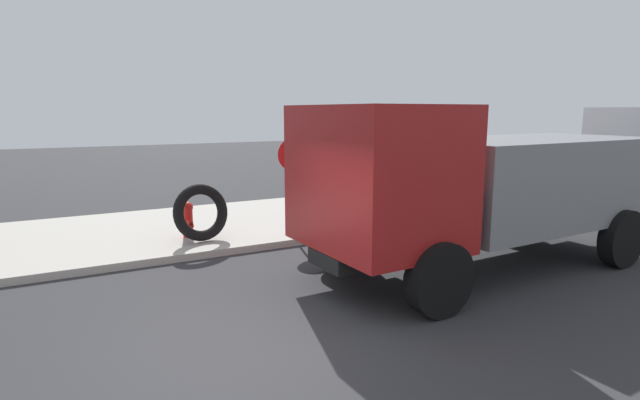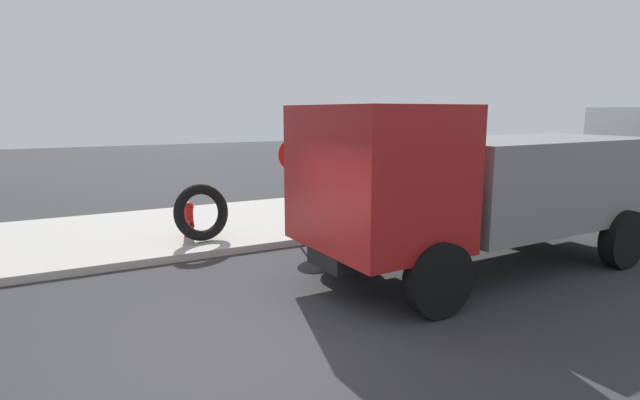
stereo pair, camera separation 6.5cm
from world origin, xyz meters
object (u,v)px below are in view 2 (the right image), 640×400
object	(u,v)px
stop_sign	(294,167)
dump_truck_gray	(480,184)
fire_hydrant	(188,218)
loose_tire	(201,212)

from	to	relation	value
stop_sign	dump_truck_gray	size ratio (longest dim) A/B	0.31
stop_sign	fire_hydrant	bearing A→B (deg)	161.15
loose_tire	fire_hydrant	bearing A→B (deg)	109.00
fire_hydrant	dump_truck_gray	size ratio (longest dim) A/B	0.11
fire_hydrant	dump_truck_gray	xyz separation A→B (m)	(4.22, -4.42, 1.04)
fire_hydrant	loose_tire	xyz separation A→B (m)	(0.17, -0.49, 0.20)
fire_hydrant	dump_truck_gray	distance (m)	6.20
fire_hydrant	stop_sign	bearing A→B (deg)	-18.85
dump_truck_gray	loose_tire	bearing A→B (deg)	135.79
fire_hydrant	loose_tire	size ratio (longest dim) A/B	0.65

